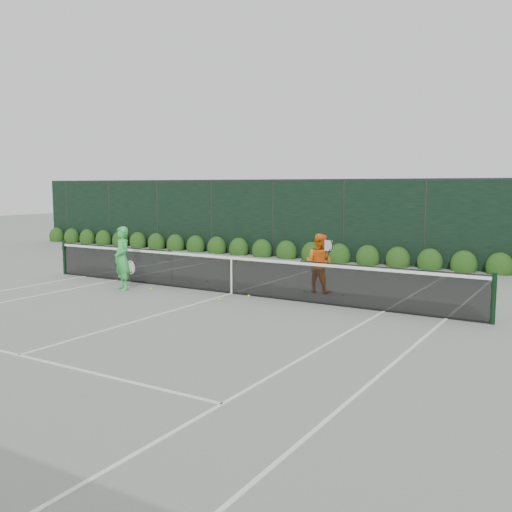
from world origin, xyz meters
The scene contains 8 objects.
ground centered at (0.00, 0.00, 0.00)m, with size 80.00×80.00×0.00m, color gray.
tennis_net centered at (-0.02, 0.00, 0.53)m, with size 12.90×0.10×1.07m.
player_woman centered at (-2.83, -1.06, 0.86)m, with size 0.74×0.62×1.72m.
player_man centered at (1.87, 1.36, 0.78)m, with size 0.90×0.65×1.57m.
court_lines centered at (0.00, 0.00, 0.01)m, with size 11.03×23.83×0.01m.
windscreen_fence centered at (0.00, -2.71, 1.51)m, with size 32.00×21.07×3.06m.
hedge_row centered at (0.00, 7.15, 0.23)m, with size 31.66×0.65×0.94m.
tennis_balls centered at (-0.07, 0.33, 0.03)m, with size 4.85×2.19×0.07m.
Camera 1 is at (8.16, -12.24, 2.82)m, focal length 40.00 mm.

